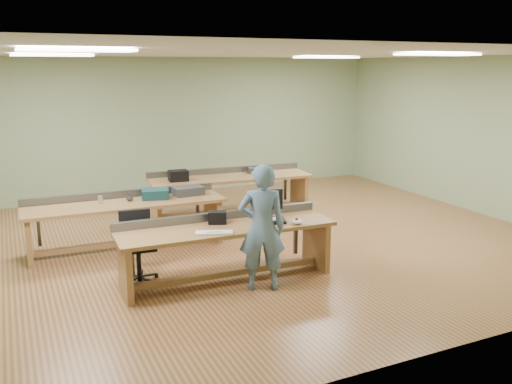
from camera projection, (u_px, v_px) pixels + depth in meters
floor at (239, 243)px, 8.79m from camera, size 10.00×10.00×0.00m
ceiling at (238, 53)px, 8.11m from camera, size 10.00×10.00×0.00m
wall_back at (168, 127)px, 11.98m from camera, size 10.00×0.04×3.00m
wall_front at (411, 213)px, 4.91m from camera, size 10.00×0.04×3.00m
wall_right at (475, 135)px, 10.50m from camera, size 0.04×8.00×3.00m
fluor_panels at (238, 55)px, 8.11m from camera, size 6.20×3.50×0.03m
workbench_front at (226, 240)px, 7.18m from camera, size 2.91×0.86×0.86m
workbench_mid at (126, 214)px, 8.43m from camera, size 3.06×0.89×0.86m
workbench_back at (230, 186)px, 10.40m from camera, size 3.15×1.07×0.86m
person at (262, 228)px, 6.81m from camera, size 0.69×0.57×1.64m
laptop_base at (272, 220)px, 7.31m from camera, size 0.42×0.38×0.04m
laptop_screen at (270, 199)px, 7.38m from camera, size 0.34×0.11×0.28m
keyboard at (214, 233)px, 6.79m from camera, size 0.49×0.31×0.03m
trackball_mouse at (297, 221)px, 7.21m from camera, size 0.15×0.18×0.07m
camera_bag at (217, 217)px, 7.22m from camera, size 0.28×0.23×0.16m
task_chair at (138, 255)px, 7.24m from camera, size 0.54×0.54×0.93m
parts_bin_teal at (155, 194)px, 8.61m from camera, size 0.48×0.40×0.15m
parts_bin_grey at (188, 191)px, 8.86m from camera, size 0.49×0.33×0.13m
mug at (130, 198)px, 8.45m from camera, size 0.12×0.12×0.09m
drinks_can at (100, 200)px, 8.27m from camera, size 0.09×0.09×0.13m
storage_box_back at (178, 176)px, 9.90m from camera, size 0.36×0.27×0.20m
tray_back at (255, 170)px, 10.64m from camera, size 0.32×0.27×0.11m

